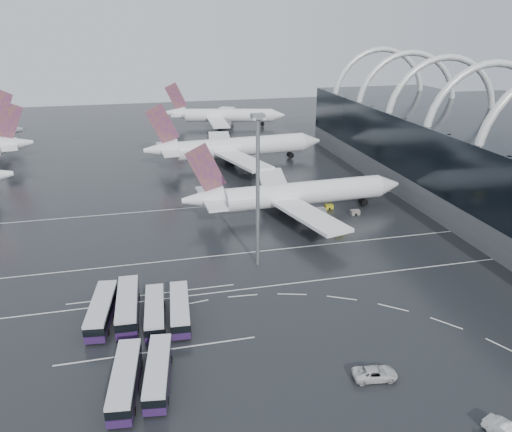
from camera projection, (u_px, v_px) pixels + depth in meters
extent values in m
plane|color=black|center=(288.00, 278.00, 89.84)|extent=(420.00, 420.00, 0.00)
cube|color=#595B5E|center=(510.00, 199.00, 120.24)|extent=(42.00, 160.00, 6.00)
torus|color=silver|center=(485.00, 131.00, 121.07)|extent=(33.80, 1.80, 33.80)
torus|color=silver|center=(440.00, 117.00, 138.24)|extent=(33.80, 1.80, 33.80)
torus|color=silver|center=(406.00, 106.00, 155.41)|extent=(33.80, 1.80, 33.80)
torus|color=silver|center=(378.00, 98.00, 172.58)|extent=(33.80, 1.80, 33.80)
cube|color=silver|center=(291.00, 283.00, 88.03)|extent=(120.00, 0.25, 0.01)
cube|color=silver|center=(271.00, 250.00, 100.68)|extent=(120.00, 0.25, 0.01)
cube|color=silver|center=(242.00, 204.00, 125.99)|extent=(120.00, 0.25, 0.01)
cube|color=silver|center=(158.00, 351.00, 70.18)|extent=(28.00, 0.25, 0.01)
cube|color=silver|center=(153.00, 294.00, 84.64)|extent=(28.00, 0.25, 0.01)
cylinder|color=white|center=(304.00, 193.00, 118.82)|extent=(39.65, 7.38, 5.48)
cone|color=white|center=(388.00, 185.00, 124.69)|extent=(5.92, 5.74, 5.48)
cone|color=white|center=(203.00, 199.00, 112.11)|extent=(9.70, 5.93, 5.48)
cube|color=#581B74|center=(206.00, 169.00, 109.78)|extent=(9.11, 1.01, 11.61)
cube|color=white|center=(211.00, 198.00, 112.60)|extent=(5.07, 17.18, 0.47)
cube|color=white|center=(307.00, 214.00, 107.52)|extent=(12.41, 24.51, 0.76)
cube|color=white|center=(273.00, 182.00, 128.58)|extent=(10.30, 24.36, 0.76)
cylinder|color=slate|center=(313.00, 215.00, 111.83)|extent=(5.34, 3.46, 3.21)
cylinder|color=slate|center=(288.00, 191.00, 126.99)|extent=(5.34, 3.46, 3.21)
cube|color=black|center=(289.00, 209.00, 119.23)|extent=(11.61, 6.59, 2.08)
cylinder|color=white|center=(242.00, 147.00, 159.98)|extent=(42.04, 9.37, 6.00)
cone|color=white|center=(311.00, 141.00, 166.92)|extent=(6.67, 6.48, 6.00)
cone|color=white|center=(161.00, 150.00, 152.07)|extent=(10.79, 6.82, 6.00)
cube|color=#581B74|center=(162.00, 124.00, 149.54)|extent=(9.98, 1.43, 12.71)
cube|color=white|center=(167.00, 149.00, 152.66)|extent=(6.15, 18.93, 0.52)
cube|color=white|center=(241.00, 160.00, 147.60)|extent=(14.35, 26.84, 0.83)
cube|color=white|center=(220.00, 141.00, 170.43)|extent=(10.47, 26.56, 0.83)
cylinder|color=slate|center=(248.00, 162.00, 152.38)|extent=(5.95, 3.97, 3.52)
cylinder|color=slate|center=(231.00, 148.00, 168.82)|extent=(5.95, 3.97, 3.52)
cube|color=black|center=(230.00, 160.00, 160.31)|extent=(12.91, 7.61, 2.27)
cylinder|color=white|center=(228.00, 115.00, 214.05)|extent=(37.04, 14.01, 5.49)
cone|color=white|center=(278.00, 115.00, 213.99)|extent=(6.81, 6.67, 5.49)
cone|color=white|center=(175.00, 113.00, 213.76)|extent=(10.49, 7.56, 5.49)
cube|color=#581B74|center=(176.00, 96.00, 211.17)|extent=(8.99, 2.70, 11.63)
cube|color=white|center=(179.00, 113.00, 213.75)|extent=(8.15, 17.55, 0.47)
cube|color=white|center=(218.00, 122.00, 203.28)|extent=(7.30, 23.83, 0.76)
cube|color=white|center=(222.00, 112.00, 225.25)|extent=(16.21, 24.19, 0.76)
cylinder|color=slate|center=(225.00, 124.00, 206.97)|extent=(5.81, 4.35, 3.22)
cylinder|color=slate|center=(227.00, 117.00, 222.80)|extent=(5.81, 4.35, 3.22)
cube|color=black|center=(220.00, 124.00, 215.45)|extent=(12.46, 8.56, 2.08)
cone|color=white|center=(16.00, 144.00, 160.22)|extent=(10.94, 7.66, 5.79)
cube|color=#581B74|center=(9.00, 121.00, 157.09)|extent=(9.55, 2.50, 12.27)
cube|color=white|center=(10.00, 144.00, 159.43)|extent=(7.98, 18.51, 0.50)
cone|color=white|center=(7.00, 130.00, 176.62)|extent=(11.36, 7.14, 6.33)
cube|color=white|center=(0.00, 130.00, 176.29)|extent=(6.39, 19.97, 0.55)
cube|color=#23143F|center=(102.00, 315.00, 77.05)|extent=(4.58, 13.63, 1.13)
cube|color=black|center=(101.00, 308.00, 76.59)|extent=(4.61, 13.37, 1.34)
cube|color=silver|center=(101.00, 303.00, 76.26)|extent=(4.58, 13.63, 0.46)
cylinder|color=black|center=(108.00, 333.00, 73.40)|extent=(0.48, 1.06, 1.03)
cylinder|color=black|center=(88.00, 334.00, 73.10)|extent=(0.48, 1.06, 1.03)
cylinder|color=black|center=(116.00, 302.00, 81.30)|extent=(0.48, 1.06, 1.03)
cylinder|color=black|center=(98.00, 303.00, 81.00)|extent=(0.48, 1.06, 1.03)
cube|color=#23143F|center=(128.00, 310.00, 78.14)|extent=(3.59, 14.05, 1.18)
cube|color=black|center=(127.00, 303.00, 77.66)|extent=(3.64, 13.77, 1.39)
cube|color=silver|center=(127.00, 298.00, 77.32)|extent=(3.59, 14.05, 0.48)
cylinder|color=black|center=(138.00, 328.00, 74.51)|extent=(0.41, 1.09, 1.07)
cylinder|color=black|center=(117.00, 330.00, 73.96)|extent=(0.41, 1.09, 1.07)
cylinder|color=black|center=(139.00, 297.00, 82.64)|extent=(0.41, 1.09, 1.07)
cylinder|color=black|center=(120.00, 299.00, 82.08)|extent=(0.41, 1.09, 1.07)
cube|color=#23143F|center=(155.00, 317.00, 76.69)|extent=(3.49, 12.71, 1.06)
cube|color=black|center=(155.00, 310.00, 76.26)|extent=(3.53, 12.46, 1.26)
cube|color=silver|center=(154.00, 305.00, 75.95)|extent=(3.49, 12.71, 0.44)
cylinder|color=black|center=(165.00, 333.00, 73.38)|extent=(0.39, 0.98, 0.97)
cylinder|color=black|center=(146.00, 335.00, 72.93)|extent=(0.39, 0.98, 0.97)
cylinder|color=black|center=(164.00, 304.00, 80.73)|extent=(0.39, 0.98, 0.97)
cylinder|color=black|center=(147.00, 306.00, 80.28)|extent=(0.39, 0.98, 0.97)
cube|color=#23143F|center=(180.00, 313.00, 77.57)|extent=(3.68, 12.72, 1.06)
cube|color=black|center=(180.00, 307.00, 77.14)|extent=(3.72, 12.48, 1.26)
cube|color=silver|center=(179.00, 302.00, 76.83)|extent=(3.68, 12.72, 0.43)
cylinder|color=black|center=(190.00, 329.00, 74.23)|extent=(0.41, 0.99, 0.97)
cylinder|color=black|center=(172.00, 331.00, 73.82)|extent=(0.41, 0.99, 0.97)
cylinder|color=black|center=(188.00, 301.00, 81.60)|extent=(0.41, 0.99, 0.97)
cylinder|color=black|center=(171.00, 303.00, 81.19)|extent=(0.41, 0.99, 0.97)
cube|color=#23143F|center=(126.00, 385.00, 62.29)|extent=(4.35, 13.28, 1.10)
cube|color=black|center=(125.00, 378.00, 61.84)|extent=(4.38, 13.02, 1.30)
cube|color=silver|center=(124.00, 372.00, 61.52)|extent=(4.35, 13.28, 0.45)
cylinder|color=black|center=(134.00, 411.00, 58.75)|extent=(0.46, 1.04, 1.00)
cylinder|color=black|center=(110.00, 413.00, 58.43)|extent=(0.46, 1.04, 1.00)
cylinder|color=black|center=(140.00, 366.00, 66.44)|extent=(0.46, 1.04, 1.00)
cylinder|color=black|center=(119.00, 367.00, 66.12)|extent=(0.46, 1.04, 1.00)
cube|color=#23143F|center=(159.00, 377.00, 63.78)|extent=(4.38, 12.72, 1.05)
cube|color=black|center=(158.00, 370.00, 63.36)|extent=(4.41, 12.48, 1.25)
cube|color=silver|center=(157.00, 364.00, 63.05)|extent=(4.38, 12.72, 0.43)
cylinder|color=black|center=(167.00, 401.00, 60.37)|extent=(0.46, 0.99, 0.96)
cylinder|color=black|center=(145.00, 402.00, 60.11)|extent=(0.46, 0.99, 0.96)
cylinder|color=black|center=(171.00, 359.00, 67.74)|extent=(0.46, 0.99, 0.96)
cylinder|color=black|center=(151.00, 360.00, 67.48)|extent=(0.46, 0.99, 0.96)
imported|color=silver|center=(375.00, 373.00, 64.54)|extent=(6.12, 3.41, 1.62)
cylinder|color=gray|center=(258.00, 195.00, 89.84)|extent=(0.70, 0.70, 27.83)
cube|color=gray|center=(258.00, 116.00, 84.59)|extent=(2.19, 2.19, 0.80)
cube|color=silver|center=(258.00, 118.00, 84.70)|extent=(1.99, 1.99, 0.40)
cube|color=gold|center=(339.00, 232.00, 107.91)|extent=(1.93, 1.14, 1.06)
cube|color=slate|center=(355.00, 212.00, 118.68)|extent=(2.14, 1.27, 1.17)
cube|color=gold|center=(329.00, 207.00, 122.39)|extent=(2.02, 1.19, 1.10)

